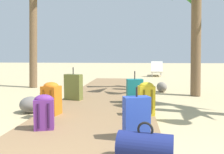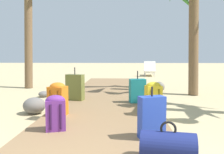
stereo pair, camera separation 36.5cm
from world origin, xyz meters
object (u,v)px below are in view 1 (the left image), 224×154
object	(u,v)px
suitcase_blue	(136,118)
backpack_purple	(44,111)
suitcase_teal	(135,91)
backpack_yellow	(146,98)
lounge_chair	(157,70)
suitcase_olive	(73,87)
duffel_bag_navy	(145,147)
backpack_orange	(51,97)

from	to	relation	value
suitcase_blue	backpack_purple	size ratio (longest dim) A/B	1.32
suitcase_teal	backpack_purple	bearing A→B (deg)	-122.34
backpack_yellow	lounge_chair	bearing A→B (deg)	83.65
backpack_yellow	lounge_chair	size ratio (longest dim) A/B	0.38
backpack_purple	backpack_yellow	bearing A→B (deg)	31.98
suitcase_olive	suitcase_blue	bearing A→B (deg)	-59.70
duffel_bag_navy	suitcase_olive	size ratio (longest dim) A/B	0.76
duffel_bag_navy	backpack_yellow	world-z (taller)	backpack_yellow
suitcase_blue	suitcase_teal	xyz separation A→B (m)	(-0.02, 2.30, -0.00)
backpack_purple	suitcase_olive	world-z (taller)	suitcase_olive
suitcase_olive	backpack_orange	bearing A→B (deg)	-91.22
suitcase_blue	suitcase_teal	bearing A→B (deg)	90.55
backpack_orange	backpack_yellow	bearing A→B (deg)	3.21
duffel_bag_navy	backpack_yellow	bearing A→B (deg)	86.89
suitcase_teal	backpack_purple	world-z (taller)	suitcase_teal
backpack_yellow	suitcase_olive	size ratio (longest dim) A/B	0.76
backpack_purple	suitcase_olive	distance (m)	2.27
suitcase_blue	suitcase_teal	size ratio (longest dim) A/B	0.93
backpack_orange	suitcase_blue	bearing A→B (deg)	-36.13
suitcase_teal	backpack_orange	bearing A→B (deg)	-141.07
suitcase_olive	duffel_bag_navy	bearing A→B (deg)	-63.86
duffel_bag_navy	backpack_purple	world-z (taller)	backpack_purple
duffel_bag_navy	backpack_yellow	xyz separation A→B (m)	(0.10, 1.85, 0.16)
duffel_bag_navy	suitcase_teal	xyz separation A→B (m)	(-0.10, 2.95, 0.12)
backpack_orange	backpack_yellow	distance (m)	1.69
backpack_orange	backpack_purple	distance (m)	0.86
backpack_yellow	duffel_bag_navy	bearing A→B (deg)	-93.11
lounge_chair	backpack_orange	bearing A→B (deg)	-106.56
backpack_purple	lounge_chair	xyz separation A→B (m)	(2.49, 9.87, -0.02)
suitcase_teal	backpack_yellow	size ratio (longest dim) A/B	1.20
suitcase_olive	lounge_chair	xyz separation A→B (m)	(2.65, 7.60, -0.06)
duffel_bag_navy	lounge_chair	distance (m)	10.84
backpack_purple	suitcase_teal	bearing A→B (deg)	57.66
duffel_bag_navy	backpack_purple	xyz separation A→B (m)	(-1.40, 0.91, 0.11)
backpack_orange	suitcase_olive	distance (m)	1.43
backpack_yellow	suitcase_olive	xyz separation A→B (m)	(-1.66, 1.33, -0.00)
duffel_bag_navy	suitcase_olive	bearing A→B (deg)	116.14
backpack_orange	suitcase_olive	world-z (taller)	suitcase_olive
backpack_yellow	backpack_purple	xyz separation A→B (m)	(-1.50, -0.93, -0.05)
backpack_purple	suitcase_olive	xyz separation A→B (m)	(-0.16, 2.27, 0.04)
lounge_chair	backpack_purple	bearing A→B (deg)	-104.16
suitcase_teal	backpack_yellow	xyz separation A→B (m)	(0.20, -1.11, 0.04)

